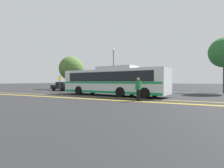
# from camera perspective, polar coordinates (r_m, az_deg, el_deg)

# --- Properties ---
(ground_plane) EXTENTS (220.00, 220.00, 0.00)m
(ground_plane) POSITION_cam_1_polar(r_m,az_deg,el_deg) (18.72, 2.55, -3.88)
(ground_plane) COLOR #262628
(lane_strip_0) EXTENTS (32.21, 0.20, 0.01)m
(lane_strip_0) POSITION_cam_1_polar(r_m,az_deg,el_deg) (17.19, -3.24, -4.29)
(lane_strip_0) COLOR gold
(lane_strip_0) RESTS_ON ground_plane
(lane_strip_1) EXTENTS (32.21, 0.20, 0.01)m
(lane_strip_1) POSITION_cam_1_polar(r_m,az_deg,el_deg) (15.65, -6.52, -4.81)
(lane_strip_1) COLOR gold
(lane_strip_1) RESTS_ON ground_plane
(lane_strip_2) EXTENTS (32.21, 0.20, 0.01)m
(lane_strip_2) POSITION_cam_1_polar(r_m,az_deg,el_deg) (15.37, -7.18, -4.92)
(lane_strip_2) COLOR gold
(lane_strip_2) RESTS_ON ground_plane
(curb_strip) EXTENTS (40.21, 0.36, 0.15)m
(curb_strip) POSITION_cam_1_polar(r_m,az_deg,el_deg) (25.17, 6.60, -2.49)
(curb_strip) COLOR #99999E
(curb_strip) RESTS_ON ground_plane
(transit_bus) EXTENTS (12.72, 4.25, 3.15)m
(transit_bus) POSITION_cam_1_polar(r_m,az_deg,el_deg) (19.06, 0.04, 1.07)
(transit_bus) COLOR silver
(transit_bus) RESTS_ON ground_plane
(parked_car_0) EXTENTS (4.11, 2.16, 1.45)m
(parked_car_0) POSITION_cam_1_polar(r_m,az_deg,el_deg) (29.83, -15.64, -0.73)
(parked_car_0) COLOR black
(parked_car_0) RESTS_ON ground_plane
(parked_car_1) EXTENTS (4.16, 2.06, 1.42)m
(parked_car_1) POSITION_cam_1_polar(r_m,az_deg,el_deg) (26.23, -7.08, -0.97)
(parked_car_1) COLOR olive
(parked_car_1) RESTS_ON ground_plane
(pedestrian_0) EXTENTS (0.47, 0.37, 1.84)m
(pedestrian_0) POSITION_cam_1_polar(r_m,az_deg,el_deg) (13.88, 8.53, -1.18)
(pedestrian_0) COLOR black
(pedestrian_0) RESTS_ON ground_plane
(bus_stop_sign) EXTENTS (0.08, 0.40, 2.26)m
(bus_stop_sign) POSITION_cam_1_polar(r_m,az_deg,el_deg) (22.90, -16.69, 0.55)
(bus_stop_sign) COLOR #59595E
(bus_stop_sign) RESTS_ON ground_plane
(street_lamp) EXTENTS (0.47, 0.47, 6.60)m
(street_lamp) POSITION_cam_1_polar(r_m,az_deg,el_deg) (27.06, 0.48, 7.33)
(street_lamp) COLOR #59595E
(street_lamp) RESTS_ON ground_plane
(tree_0) EXTENTS (4.96, 4.96, 6.69)m
(tree_0) POSITION_cam_1_polar(r_m,az_deg,el_deg) (37.00, -13.17, 4.98)
(tree_0) COLOR #513823
(tree_0) RESTS_ON ground_plane
(tree_1) EXTENTS (3.65, 3.65, 6.92)m
(tree_1) POSITION_cam_1_polar(r_m,az_deg,el_deg) (25.70, 32.85, 8.62)
(tree_1) COLOR #513823
(tree_1) RESTS_ON ground_plane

